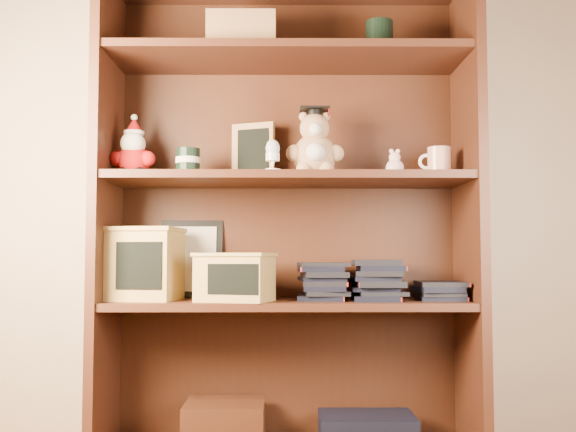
# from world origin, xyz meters

# --- Properties ---
(bookcase) EXTENTS (1.20, 0.35, 1.60)m
(bookcase) POSITION_xyz_m (-0.05, 1.36, 0.78)
(bookcase) COLOR #421F12
(bookcase) RESTS_ON ground
(shelf_lower) EXTENTS (1.14, 0.33, 0.02)m
(shelf_lower) POSITION_xyz_m (-0.04, 1.30, 0.54)
(shelf_lower) COLOR #421F12
(shelf_lower) RESTS_ON ground
(shelf_upper) EXTENTS (1.14, 0.33, 0.02)m
(shelf_upper) POSITION_xyz_m (-0.04, 1.30, 0.94)
(shelf_upper) COLOR #421F12
(shelf_upper) RESTS_ON ground
(santa_plush) EXTENTS (0.15, 0.11, 0.21)m
(santa_plush) POSITION_xyz_m (-0.54, 1.30, 1.03)
(santa_plush) COLOR #A50F0F
(santa_plush) RESTS_ON shelf_upper
(teachers_tin) EXTENTS (0.08, 0.08, 0.09)m
(teachers_tin) POSITION_xyz_m (-0.37, 1.30, 1.00)
(teachers_tin) COLOR black
(teachers_tin) RESTS_ON shelf_upper
(chalkboard_plaque) EXTENTS (0.15, 0.11, 0.20)m
(chalkboard_plaque) POSITION_xyz_m (-0.16, 1.42, 1.04)
(chalkboard_plaque) COLOR #9E7547
(chalkboard_plaque) RESTS_ON shelf_upper
(egg_cup) EXTENTS (0.05, 0.05, 0.11)m
(egg_cup) POSITION_xyz_m (-0.09, 1.23, 1.01)
(egg_cup) COLOR white
(egg_cup) RESTS_ON shelf_upper
(grad_teddy_bear) EXTENTS (0.19, 0.16, 0.23)m
(grad_teddy_bear) POSITION_xyz_m (0.04, 1.30, 1.04)
(grad_teddy_bear) COLOR tan
(grad_teddy_bear) RESTS_ON shelf_upper
(pink_figurine) EXTENTS (0.06, 0.06, 0.09)m
(pink_figurine) POSITION_xyz_m (0.30, 1.31, 0.98)
(pink_figurine) COLOR beige
(pink_figurine) RESTS_ON shelf_upper
(teacher_mug) EXTENTS (0.11, 0.07, 0.09)m
(teacher_mug) POSITION_xyz_m (0.44, 1.30, 1.00)
(teacher_mug) COLOR silver
(teacher_mug) RESTS_ON shelf_upper
(certificate_frame) EXTENTS (0.21, 0.05, 0.26)m
(certificate_frame) POSITION_xyz_m (-0.37, 1.44, 0.68)
(certificate_frame) COLOR black
(certificate_frame) RESTS_ON shelf_lower
(treats_box) EXTENTS (0.24, 0.24, 0.23)m
(treats_box) POSITION_xyz_m (-0.50, 1.30, 0.67)
(treats_box) COLOR tan
(treats_box) RESTS_ON shelf_lower
(pencils_box) EXTENTS (0.27, 0.22, 0.15)m
(pencils_box) POSITION_xyz_m (-0.21, 1.24, 0.63)
(pencils_box) COLOR tan
(pencils_box) RESTS_ON shelf_lower
(book_stack_left) EXTENTS (0.14, 0.20, 0.13)m
(book_stack_left) POSITION_xyz_m (0.07, 1.30, 0.61)
(book_stack_left) COLOR black
(book_stack_left) RESTS_ON shelf_lower
(book_stack_mid) EXTENTS (0.14, 0.20, 0.13)m
(book_stack_mid) POSITION_xyz_m (0.24, 1.30, 0.61)
(book_stack_mid) COLOR black
(book_stack_mid) RESTS_ON shelf_lower
(book_stack_right) EXTENTS (0.14, 0.20, 0.06)m
(book_stack_right) POSITION_xyz_m (0.44, 1.30, 0.58)
(book_stack_right) COLOR black
(book_stack_right) RESTS_ON shelf_lower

